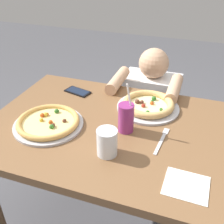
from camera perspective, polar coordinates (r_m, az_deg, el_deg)
name	(u,v)px	position (r m, az deg, el deg)	size (l,w,h in m)	color
ground_plane	(109,223)	(1.85, -0.71, -22.22)	(8.00, 8.00, 0.00)	#4C4C51
dining_table	(108,144)	(1.38, -0.88, -6.80)	(1.16, 0.84, 0.75)	brown
pizza_near	(48,122)	(1.33, -13.19, -2.14)	(0.33, 0.33, 0.04)	#B7B7BC
pizza_far	(148,105)	(1.44, 7.57, 1.46)	(0.33, 0.33, 0.05)	#B7B7BC
drink_cup_colored	(126,118)	(1.24, 2.96, -1.20)	(0.07, 0.07, 0.24)	#8C2D72
water_cup_clear	(107,142)	(1.11, -1.06, -6.33)	(0.09, 0.09, 0.12)	silver
paper_napkin	(186,185)	(1.06, 15.29, -14.63)	(0.16, 0.14, 0.00)	white
fork	(162,140)	(1.24, 10.42, -5.70)	(0.04, 0.20, 0.00)	silver
cell_phone	(78,92)	(1.61, -7.20, 4.27)	(0.16, 0.11, 0.01)	black
diner_seated	(149,116)	(2.00, 7.76, -0.89)	(0.41, 0.52, 0.93)	#333847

